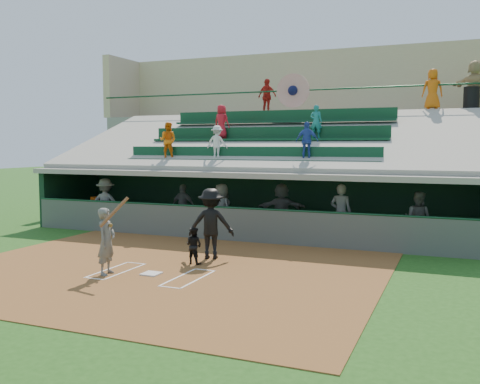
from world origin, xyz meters
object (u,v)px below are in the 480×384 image
at_px(water_cooler, 95,201).
at_px(batter_at_plate, 107,241).
at_px(home_plate, 151,274).
at_px(trash_bin, 471,98).
at_px(catcher, 194,245).
at_px(white_table, 97,215).

bearing_deg(water_cooler, batter_at_plate, -50.74).
relative_size(home_plate, water_cooler, 1.20).
bearing_deg(trash_bin, catcher, -122.06).
relative_size(catcher, trash_bin, 1.08).
relative_size(home_plate, batter_at_plate, 0.22).
xyz_separation_m(home_plate, white_table, (-6.41, 6.32, 0.37)).
bearing_deg(white_table, water_cooler, -132.53).
bearing_deg(home_plate, batter_at_plate, -157.30).
height_order(water_cooler, trash_bin, trash_bin).
bearing_deg(batter_at_plate, water_cooler, 129.26).
relative_size(batter_at_plate, white_table, 2.33).
distance_m(batter_at_plate, trash_bin, 15.85).
bearing_deg(home_plate, catcher, 73.19).
relative_size(batter_at_plate, catcher, 1.98).
distance_m(home_plate, batter_at_plate, 1.36).
bearing_deg(white_table, batter_at_plate, -71.49).
height_order(batter_at_plate, trash_bin, trash_bin).
relative_size(home_plate, white_table, 0.51).
relative_size(catcher, water_cooler, 2.75).
distance_m(white_table, trash_bin, 15.72).
xyz_separation_m(catcher, trash_bin, (6.87, 10.97, 4.54)).
height_order(white_table, water_cooler, water_cooler).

